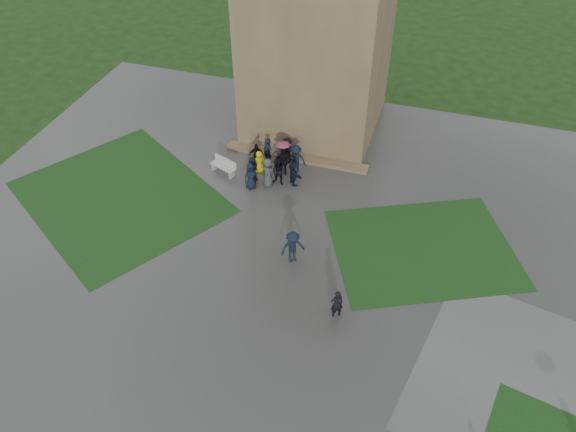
% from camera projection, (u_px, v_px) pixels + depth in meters
% --- Properties ---
extents(ground, '(120.00, 120.00, 0.00)m').
position_uv_depth(ground, '(233.00, 281.00, 27.13)').
color(ground, black).
extents(plaza, '(34.00, 34.00, 0.02)m').
position_uv_depth(plaza, '(247.00, 253.00, 28.55)').
color(plaza, '#333331').
rests_on(plaza, ground).
extents(lawn_inset_left, '(14.10, 13.46, 0.01)m').
position_uv_depth(lawn_inset_left, '(120.00, 197.00, 31.88)').
color(lawn_inset_left, black).
rests_on(lawn_inset_left, plaza).
extents(lawn_inset_right, '(11.12, 10.15, 0.01)m').
position_uv_depth(lawn_inset_right, '(423.00, 248.00, 28.77)').
color(lawn_inset_right, black).
rests_on(lawn_inset_right, plaza).
extents(tower_plinth, '(9.00, 0.80, 0.22)m').
position_uv_depth(tower_plinth, '(296.00, 157.00, 34.61)').
color(tower_plinth, brown).
rests_on(tower_plinth, plaza).
extents(bench, '(1.76, 1.08, 0.97)m').
position_uv_depth(bench, '(224.00, 166.00, 33.28)').
color(bench, '#ADADA8').
rests_on(bench, plaza).
extents(visitor_cluster, '(3.86, 3.97, 2.70)m').
position_uv_depth(visitor_cluster, '(277.00, 159.00, 32.78)').
color(visitor_cluster, black).
rests_on(visitor_cluster, plaza).
extents(pedestrian_mid, '(1.35, 1.22, 1.88)m').
position_uv_depth(pedestrian_mid, '(293.00, 247.00, 27.52)').
color(pedestrian_mid, black).
rests_on(pedestrian_mid, plaza).
extents(pedestrian_near, '(0.70, 0.63, 1.59)m').
position_uv_depth(pedestrian_near, '(337.00, 304.00, 25.03)').
color(pedestrian_near, black).
rests_on(pedestrian_near, plaza).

